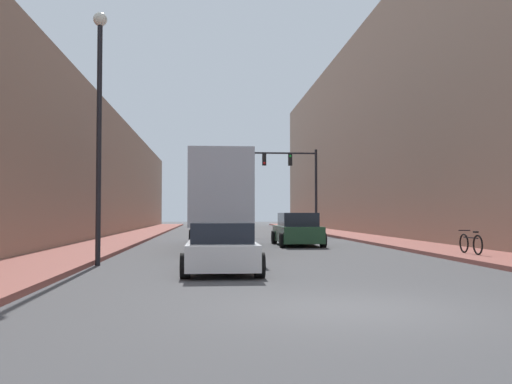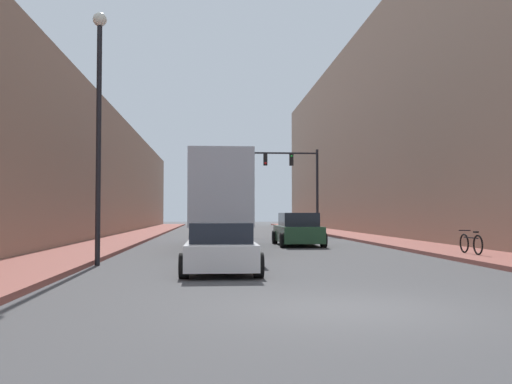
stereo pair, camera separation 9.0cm
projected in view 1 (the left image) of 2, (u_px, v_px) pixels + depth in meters
ground_plane at (348, 309)px, 9.69m from camera, size 200.00×200.00×0.00m
sidewalk_right at (349, 235)px, 40.18m from camera, size 2.99×80.00×0.15m
sidewalk_left at (135, 236)px, 38.97m from camera, size 2.99×80.00×0.15m
building_right at (410, 126)px, 40.84m from camera, size 6.00×80.00×15.81m
building_left at (68, 172)px, 38.77m from camera, size 6.00×80.00×8.84m
semi_truck at (219, 199)px, 27.02m from camera, size 2.46×12.88×4.10m
sedan_car at (221, 248)px, 15.84m from camera, size 2.12×4.39×1.38m
suv_car at (297, 230)px, 28.74m from camera, size 2.20×4.80×1.65m
traffic_signal_gantry at (298, 176)px, 43.83m from camera, size 6.13×0.35×6.55m
street_lamp at (99, 106)px, 17.88m from camera, size 0.44×0.44×7.98m
parked_bicycle at (471, 243)px, 20.70m from camera, size 0.44×1.82×0.86m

